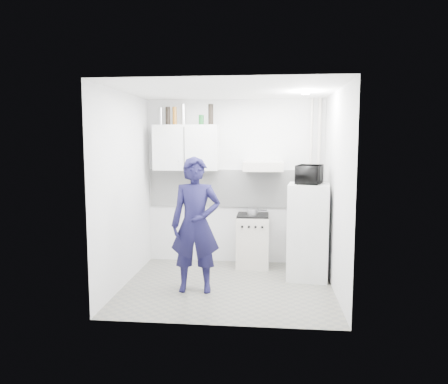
# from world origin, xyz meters

# --- Properties ---
(floor) EXTENTS (2.80, 2.80, 0.00)m
(floor) POSITION_xyz_m (0.00, 0.00, 0.00)
(floor) COLOR #575753
(floor) RESTS_ON ground
(ceiling) EXTENTS (2.80, 2.80, 0.00)m
(ceiling) POSITION_xyz_m (0.00, 0.00, 2.60)
(ceiling) COLOR white
(ceiling) RESTS_ON wall_back
(wall_back) EXTENTS (2.80, 0.00, 2.80)m
(wall_back) POSITION_xyz_m (0.00, 1.25, 1.30)
(wall_back) COLOR silver
(wall_back) RESTS_ON floor
(wall_left) EXTENTS (0.00, 2.60, 2.60)m
(wall_left) POSITION_xyz_m (-1.40, 0.00, 1.30)
(wall_left) COLOR silver
(wall_left) RESTS_ON floor
(wall_right) EXTENTS (0.00, 2.60, 2.60)m
(wall_right) POSITION_xyz_m (1.40, 0.00, 1.30)
(wall_right) COLOR silver
(wall_right) RESTS_ON floor
(person) EXTENTS (0.67, 0.46, 1.76)m
(person) POSITION_xyz_m (-0.40, -0.19, 0.88)
(person) COLOR #131134
(person) RESTS_ON floor
(stove) EXTENTS (0.50, 0.50, 0.80)m
(stove) POSITION_xyz_m (0.30, 1.00, 0.40)
(stove) COLOR beige
(stove) RESTS_ON floor
(fridge) EXTENTS (0.63, 0.63, 1.36)m
(fridge) POSITION_xyz_m (1.10, 0.49, 0.68)
(fridge) COLOR white
(fridge) RESTS_ON floor
(stove_top) EXTENTS (0.48, 0.48, 0.03)m
(stove_top) POSITION_xyz_m (0.30, 1.00, 0.81)
(stove_top) COLOR black
(stove_top) RESTS_ON stove
(saucepan) EXTENTS (0.16, 0.16, 0.09)m
(saucepan) POSITION_xyz_m (0.29, 0.97, 0.87)
(saucepan) COLOR silver
(saucepan) RESTS_ON stove_top
(microwave) EXTENTS (0.54, 0.43, 0.26)m
(microwave) POSITION_xyz_m (1.10, 0.49, 1.49)
(microwave) COLOR black
(microwave) RESTS_ON fridge
(bottle_a) EXTENTS (0.06, 0.06, 0.27)m
(bottle_a) POSITION_xyz_m (-1.15, 1.07, 2.33)
(bottle_a) COLOR silver
(bottle_a) RESTS_ON upper_cabinet
(bottle_b) EXTENTS (0.07, 0.07, 0.28)m
(bottle_b) POSITION_xyz_m (-1.04, 1.07, 2.34)
(bottle_b) COLOR black
(bottle_b) RESTS_ON upper_cabinet
(bottle_c) EXTENTS (0.07, 0.07, 0.28)m
(bottle_c) POSITION_xyz_m (-0.93, 1.07, 2.34)
(bottle_c) COLOR brown
(bottle_c) RESTS_ON upper_cabinet
(bottle_d) EXTENTS (0.07, 0.07, 0.32)m
(bottle_d) POSITION_xyz_m (-0.80, 1.07, 2.36)
(bottle_d) COLOR silver
(bottle_d) RESTS_ON upper_cabinet
(canister_b) EXTENTS (0.08, 0.08, 0.15)m
(canister_b) POSITION_xyz_m (-0.51, 1.07, 2.28)
(canister_b) COLOR #144C1E
(canister_b) RESTS_ON upper_cabinet
(bottle_e) EXTENTS (0.08, 0.08, 0.32)m
(bottle_e) POSITION_xyz_m (-0.36, 1.07, 2.36)
(bottle_e) COLOR black
(bottle_e) RESTS_ON upper_cabinet
(upper_cabinet) EXTENTS (1.00, 0.35, 0.70)m
(upper_cabinet) POSITION_xyz_m (-0.75, 1.07, 1.85)
(upper_cabinet) COLOR white
(upper_cabinet) RESTS_ON wall_back
(range_hood) EXTENTS (0.60, 0.50, 0.14)m
(range_hood) POSITION_xyz_m (0.45, 1.00, 1.57)
(range_hood) COLOR beige
(range_hood) RESTS_ON wall_back
(backsplash) EXTENTS (2.74, 0.03, 0.60)m
(backsplash) POSITION_xyz_m (0.00, 1.24, 1.20)
(backsplash) COLOR white
(backsplash) RESTS_ON wall_back
(pipe_a) EXTENTS (0.05, 0.05, 2.60)m
(pipe_a) POSITION_xyz_m (1.30, 1.17, 1.30)
(pipe_a) COLOR beige
(pipe_a) RESTS_ON floor
(pipe_b) EXTENTS (0.04, 0.04, 2.60)m
(pipe_b) POSITION_xyz_m (1.18, 1.17, 1.30)
(pipe_b) COLOR beige
(pipe_b) RESTS_ON floor
(ceiling_spot_fixture) EXTENTS (0.10, 0.10, 0.02)m
(ceiling_spot_fixture) POSITION_xyz_m (1.00, 0.20, 2.57)
(ceiling_spot_fixture) COLOR white
(ceiling_spot_fixture) RESTS_ON ceiling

